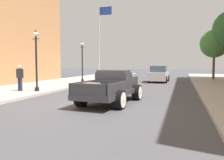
{
  "coord_description": "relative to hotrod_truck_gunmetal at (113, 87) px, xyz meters",
  "views": [
    {
      "loc": [
        3.5,
        -10.12,
        1.91
      ],
      "look_at": [
        -0.14,
        2.19,
        1.0
      ],
      "focal_mm": 37.87,
      "sensor_mm": 36.0,
      "label": 1
    }
  ],
  "objects": [
    {
      "name": "street_lamp_near",
      "position": [
        -5.59,
        1.88,
        1.63
      ],
      "size": [
        0.5,
        0.32,
        3.85
      ],
      "color": "black",
      "rests_on": "sidewalk_left"
    },
    {
      "name": "pedestrian_sidewalk_left",
      "position": [
        -6.62,
        1.59,
        0.33
      ],
      "size": [
        0.53,
        0.22,
        1.65
      ],
      "color": "#232847",
      "rests_on": "sidewalk_left"
    },
    {
      "name": "car_background_silver",
      "position": [
        0.97,
        13.5,
        0.01
      ],
      "size": [
        1.97,
        4.35,
        1.65
      ],
      "color": "#B7B7BC",
      "rests_on": "ground"
    },
    {
      "name": "street_lamp_far",
      "position": [
        -5.87,
        9.7,
        1.63
      ],
      "size": [
        0.5,
        0.32,
        3.85
      ],
      "color": "black",
      "rests_on": "sidewalk_left"
    },
    {
      "name": "hotrod_truck_gunmetal",
      "position": [
        0.0,
        0.0,
        0.0
      ],
      "size": [
        2.47,
        5.04,
        1.58
      ],
      "color": "#333338",
      "rests_on": "ground"
    },
    {
      "name": "street_tree_third",
      "position": [
        6.58,
        17.14,
        3.29
      ],
      "size": [
        3.06,
        3.06,
        5.44
      ],
      "color": "brown",
      "rests_on": "sidewalk_right"
    },
    {
      "name": "ground_plane",
      "position": [
        -0.28,
        -0.94,
        -0.75
      ],
      "size": [
        140.0,
        140.0,
        0.0
      ],
      "primitive_type": "plane",
      "color": "#47474C"
    },
    {
      "name": "flagpole",
      "position": [
        -6.76,
        17.66,
        5.02
      ],
      "size": [
        1.74,
        0.16,
        9.16
      ],
      "color": "#B2B2B7",
      "rests_on": "sidewalk_left"
    }
  ]
}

